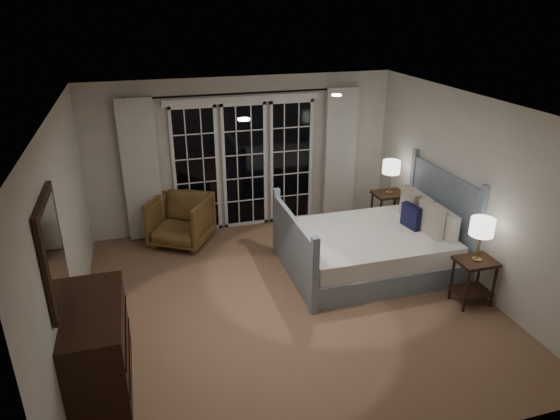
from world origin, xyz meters
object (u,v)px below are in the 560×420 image
object	(u,v)px
nightstand_right	(388,205)
armchair	(181,220)
lamp_left	(482,228)
lamp_right	(391,167)
bed	(373,247)
nightstand_left	(474,275)
dresser	(99,346)

from	to	relation	value
nightstand_right	armchair	size ratio (longest dim) A/B	0.76
lamp_left	armchair	distance (m)	4.39
nightstand_right	armchair	bearing A→B (deg)	172.43
lamp_left	lamp_right	distance (m)	2.30
bed	armchair	world-z (taller)	bed
lamp_right	armchair	xyz separation A→B (m)	(-3.36, 0.45, -0.70)
lamp_left	nightstand_right	bearing A→B (deg)	90.01
nightstand_left	nightstand_right	bearing A→B (deg)	90.01
dresser	armchair	bearing A→B (deg)	69.76
lamp_right	nightstand_right	bearing A→B (deg)	-26.57
bed	armchair	size ratio (longest dim) A/B	2.69
bed	dresser	distance (m)	3.91
armchair	lamp_right	bearing A→B (deg)	23.43
lamp_left	armchair	bearing A→B (deg)	140.75
lamp_right	dresser	size ratio (longest dim) A/B	0.43
nightstand_left	lamp_left	bearing A→B (deg)	-165.96
nightstand_right	lamp_right	world-z (taller)	lamp_right
bed	armchair	xyz separation A→B (m)	(-2.55, 1.57, 0.05)
nightstand_left	lamp_left	distance (m)	0.66
nightstand_left	dresser	bearing A→B (deg)	-177.04
lamp_left	lamp_right	xyz separation A→B (m)	(-0.00, 2.30, 0.03)
nightstand_right	bed	bearing A→B (deg)	-125.88
armchair	nightstand_right	bearing A→B (deg)	23.43
nightstand_left	lamp_right	bearing A→B (deg)	90.01
lamp_left	armchair	world-z (taller)	lamp_left
nightstand_right	lamp_left	xyz separation A→B (m)	(0.00, -2.30, 0.63)
nightstand_right	lamp_left	world-z (taller)	lamp_left
lamp_left	dresser	distance (m)	4.50
lamp_left	dresser	size ratio (longest dim) A/B	0.43
nightstand_left	nightstand_right	xyz separation A→B (m)	(-0.00, 2.30, 0.03)
nightstand_left	dresser	distance (m)	4.46
nightstand_left	armchair	distance (m)	4.34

